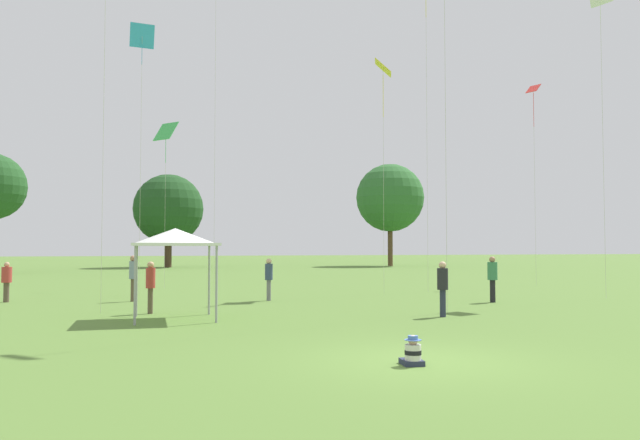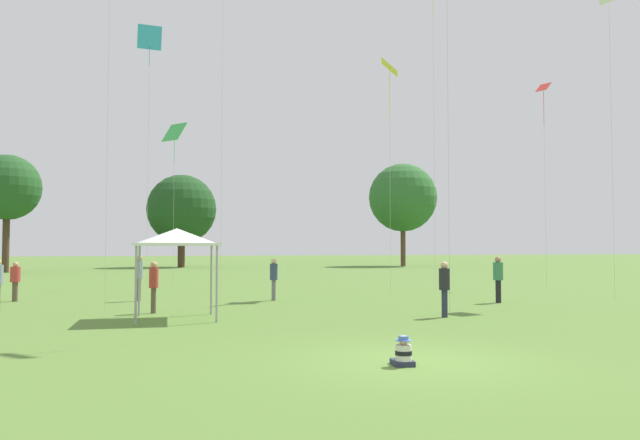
{
  "view_description": "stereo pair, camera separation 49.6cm",
  "coord_description": "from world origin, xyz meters",
  "px_view_note": "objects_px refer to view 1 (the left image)",
  "views": [
    {
      "loc": [
        -5.34,
        -11.07,
        2.2
      ],
      "look_at": [
        -0.11,
        6.55,
        3.0
      ],
      "focal_mm": 35.0,
      "sensor_mm": 36.0,
      "label": 1
    },
    {
      "loc": [
        -4.86,
        -11.2,
        2.2
      ],
      "look_at": [
        -0.11,
        6.55,
        3.0
      ],
      "focal_mm": 35.0,
      "sensor_mm": 36.0,
      "label": 2
    }
  ],
  "objects_px": {
    "person_standing_1": "(269,275)",
    "kite_5": "(600,4)",
    "person_standing_5": "(151,282)",
    "kite_7": "(142,43)",
    "kite_4": "(383,75)",
    "distant_tree_0": "(390,198)",
    "canopy_tent": "(175,238)",
    "distant_tree_1": "(169,209)",
    "person_standing_2": "(492,275)",
    "kite_6": "(166,134)",
    "kite_1": "(533,101)",
    "person_standing_7": "(133,273)",
    "person_standing_0": "(7,279)",
    "seated_toddler": "(413,353)",
    "person_standing_6": "(443,284)"
  },
  "relations": [
    {
      "from": "person_standing_2",
      "to": "kite_6",
      "type": "distance_m",
      "value": 18.93
    },
    {
      "from": "seated_toddler",
      "to": "person_standing_6",
      "type": "distance_m",
      "value": 8.36
    },
    {
      "from": "canopy_tent",
      "to": "kite_6",
      "type": "xyz_separation_m",
      "value": [
        0.35,
        14.97,
        5.83
      ]
    },
    {
      "from": "person_standing_6",
      "to": "person_standing_7",
      "type": "xyz_separation_m",
      "value": [
        -9.4,
        8.6,
        0.1
      ]
    },
    {
      "from": "kite_5",
      "to": "canopy_tent",
      "type": "bearing_deg",
      "value": 126.03
    },
    {
      "from": "person_standing_1",
      "to": "distant_tree_0",
      "type": "xyz_separation_m",
      "value": [
        23.37,
        42.38,
        6.93
      ]
    },
    {
      "from": "person_standing_5",
      "to": "distant_tree_1",
      "type": "bearing_deg",
      "value": 4.42
    },
    {
      "from": "person_standing_2",
      "to": "canopy_tent",
      "type": "distance_m",
      "value": 12.81
    },
    {
      "from": "person_standing_1",
      "to": "canopy_tent",
      "type": "xyz_separation_m",
      "value": [
        -4.12,
        -5.73,
        1.44
      ]
    },
    {
      "from": "kite_4",
      "to": "distant_tree_0",
      "type": "xyz_separation_m",
      "value": [
        17.4,
        40.29,
        -2.43
      ]
    },
    {
      "from": "kite_1",
      "to": "kite_6",
      "type": "height_order",
      "value": "kite_1"
    },
    {
      "from": "person_standing_5",
      "to": "kite_7",
      "type": "height_order",
      "value": "kite_7"
    },
    {
      "from": "canopy_tent",
      "to": "kite_5",
      "type": "bearing_deg",
      "value": 8.37
    },
    {
      "from": "canopy_tent",
      "to": "kite_5",
      "type": "xyz_separation_m",
      "value": [
        18.2,
        2.68,
        10.36
      ]
    },
    {
      "from": "kite_1",
      "to": "kite_6",
      "type": "relative_size",
      "value": 1.3
    },
    {
      "from": "person_standing_5",
      "to": "person_standing_6",
      "type": "distance_m",
      "value": 9.53
    },
    {
      "from": "person_standing_7",
      "to": "seated_toddler",
      "type": "bearing_deg",
      "value": 174.25
    },
    {
      "from": "kite_6",
      "to": "distant_tree_1",
      "type": "xyz_separation_m",
      "value": [
        1.93,
        35.45,
        -1.95
      ]
    },
    {
      "from": "kite_6",
      "to": "seated_toddler",
      "type": "bearing_deg",
      "value": 12.38
    },
    {
      "from": "person_standing_6",
      "to": "distant_tree_1",
      "type": "relative_size",
      "value": 0.17
    },
    {
      "from": "person_standing_2",
      "to": "distant_tree_1",
      "type": "relative_size",
      "value": 0.18
    },
    {
      "from": "person_standing_1",
      "to": "kite_5",
      "type": "distance_m",
      "value": 18.63
    },
    {
      "from": "seated_toddler",
      "to": "distant_tree_0",
      "type": "bearing_deg",
      "value": 74.81
    },
    {
      "from": "person_standing_5",
      "to": "distant_tree_1",
      "type": "height_order",
      "value": "distant_tree_1"
    },
    {
      "from": "seated_toddler",
      "to": "person_standing_2",
      "type": "height_order",
      "value": "person_standing_2"
    },
    {
      "from": "person_standing_6",
      "to": "kite_4",
      "type": "relative_size",
      "value": 0.16
    },
    {
      "from": "person_standing_0",
      "to": "person_standing_5",
      "type": "xyz_separation_m",
      "value": [
        5.42,
        -6.09,
        0.1
      ]
    },
    {
      "from": "seated_toddler",
      "to": "person_standing_1",
      "type": "bearing_deg",
      "value": 96.17
    },
    {
      "from": "seated_toddler",
      "to": "person_standing_1",
      "type": "relative_size",
      "value": 0.33
    },
    {
      "from": "person_standing_0",
      "to": "person_standing_6",
      "type": "xyz_separation_m",
      "value": [
        14.24,
        -9.7,
        0.1
      ]
    },
    {
      "from": "person_standing_5",
      "to": "person_standing_6",
      "type": "height_order",
      "value": "person_standing_6"
    },
    {
      "from": "seated_toddler",
      "to": "canopy_tent",
      "type": "height_order",
      "value": "canopy_tent"
    },
    {
      "from": "kite_1",
      "to": "kite_5",
      "type": "relative_size",
      "value": 0.84
    },
    {
      "from": "person_standing_7",
      "to": "kite_1",
      "type": "height_order",
      "value": "kite_1"
    },
    {
      "from": "canopy_tent",
      "to": "distant_tree_1",
      "type": "relative_size",
      "value": 0.27
    },
    {
      "from": "person_standing_1",
      "to": "kite_5",
      "type": "xyz_separation_m",
      "value": [
        14.08,
        -3.06,
        11.8
      ]
    },
    {
      "from": "person_standing_7",
      "to": "distant_tree_0",
      "type": "xyz_separation_m",
      "value": [
        28.73,
        41.21,
        6.83
      ]
    },
    {
      "from": "person_standing_5",
      "to": "kite_4",
      "type": "distance_m",
      "value": 15.44
    },
    {
      "from": "person_standing_5",
      "to": "kite_4",
      "type": "xyz_separation_m",
      "value": [
        10.76,
        5.92,
        9.36
      ]
    },
    {
      "from": "person_standing_1",
      "to": "distant_tree_0",
      "type": "height_order",
      "value": "distant_tree_0"
    },
    {
      "from": "kite_7",
      "to": "person_standing_7",
      "type": "bearing_deg",
      "value": 124.44
    },
    {
      "from": "seated_toddler",
      "to": "person_standing_5",
      "type": "distance_m",
      "value": 11.63
    },
    {
      "from": "person_standing_7",
      "to": "canopy_tent",
      "type": "bearing_deg",
      "value": 166.63
    },
    {
      "from": "person_standing_2",
      "to": "kite_1",
      "type": "distance_m",
      "value": 15.61
    },
    {
      "from": "kite_4",
      "to": "distant_tree_1",
      "type": "xyz_separation_m",
      "value": [
        -7.8,
        42.6,
        -4.03
      ]
    },
    {
      "from": "person_standing_5",
      "to": "kite_7",
      "type": "xyz_separation_m",
      "value": [
        -0.31,
        8.78,
        10.79
      ]
    },
    {
      "from": "person_standing_0",
      "to": "person_standing_5",
      "type": "relative_size",
      "value": 0.93
    },
    {
      "from": "person_standing_1",
      "to": "person_standing_6",
      "type": "bearing_deg",
      "value": 13.91
    },
    {
      "from": "canopy_tent",
      "to": "kite_5",
      "type": "distance_m",
      "value": 21.11
    },
    {
      "from": "kite_4",
      "to": "distant_tree_1",
      "type": "bearing_deg",
      "value": 77.91
    }
  ]
}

